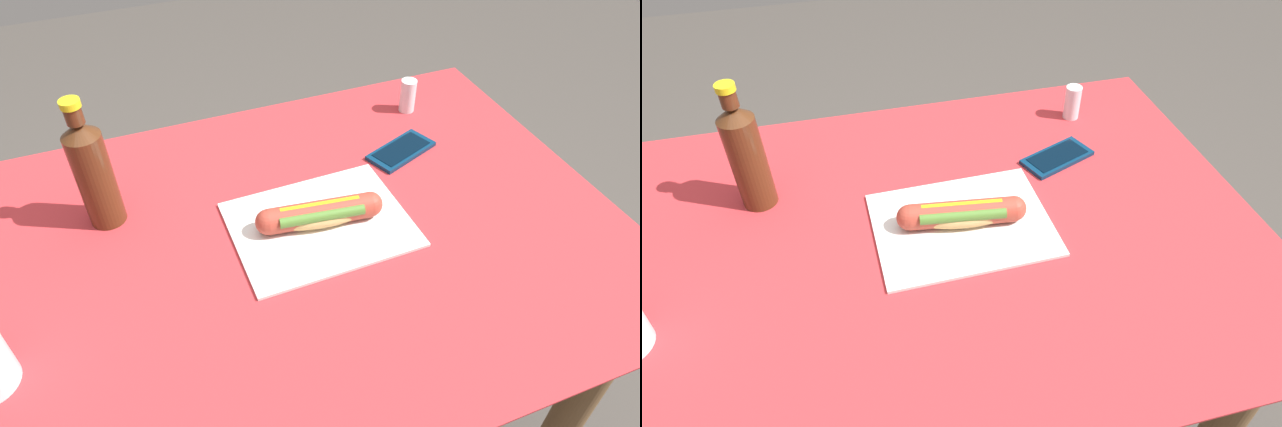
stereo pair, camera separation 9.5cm
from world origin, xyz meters
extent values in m
cylinder|color=brown|center=(-0.50, -0.33, 0.35)|extent=(0.07, 0.07, 0.70)
cylinder|color=brown|center=(0.50, -0.33, 0.35)|extent=(0.07, 0.07, 0.70)
cylinder|color=brown|center=(-0.50, 0.33, 0.35)|extent=(0.07, 0.07, 0.70)
cube|color=brown|center=(0.00, 0.00, 0.71)|extent=(1.16, 0.82, 0.03)
cube|color=#B72D33|center=(0.00, 0.00, 0.73)|extent=(1.22, 0.88, 0.00)
cube|color=silver|center=(-0.06, -0.01, 0.74)|extent=(0.33, 0.26, 0.01)
ellipsoid|color=tan|center=(-0.06, -0.01, 0.76)|extent=(0.19, 0.08, 0.04)
cylinder|color=#A83D2D|center=(-0.06, -0.01, 0.76)|extent=(0.20, 0.07, 0.05)
sphere|color=#A83D2D|center=(0.03, -0.02, 0.76)|extent=(0.05, 0.05, 0.05)
sphere|color=#A83D2D|center=(-0.15, 0.00, 0.76)|extent=(0.05, 0.05, 0.05)
cube|color=yellow|center=(-0.06, -0.01, 0.78)|extent=(0.15, 0.03, 0.00)
cylinder|color=#4C7A2D|center=(-0.06, 0.01, 0.77)|extent=(0.16, 0.04, 0.02)
cube|color=#0A2D4C|center=(-0.30, -0.16, 0.74)|extent=(0.16, 0.12, 0.01)
cube|color=black|center=(-0.30, -0.16, 0.74)|extent=(0.14, 0.10, 0.00)
cylinder|color=#4C2814|center=(0.30, -0.17, 0.83)|extent=(0.07, 0.07, 0.19)
cone|color=#4C2814|center=(0.30, -0.17, 0.93)|extent=(0.07, 0.07, 0.02)
cylinder|color=#4C2814|center=(0.30, -0.17, 0.96)|extent=(0.03, 0.03, 0.03)
cylinder|color=yellow|center=(0.30, -0.17, 0.98)|extent=(0.03, 0.03, 0.01)
cylinder|color=silver|center=(-0.39, -0.30, 0.77)|extent=(0.04, 0.04, 0.08)
camera|label=1|loc=(0.22, 0.69, 1.45)|focal=31.71mm
camera|label=2|loc=(0.12, 0.72, 1.45)|focal=31.71mm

